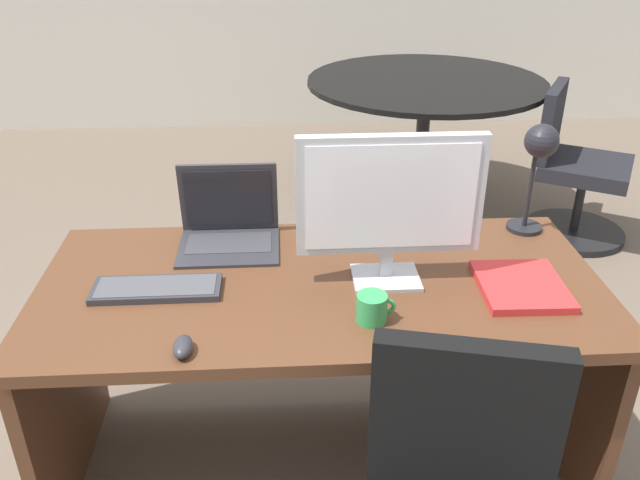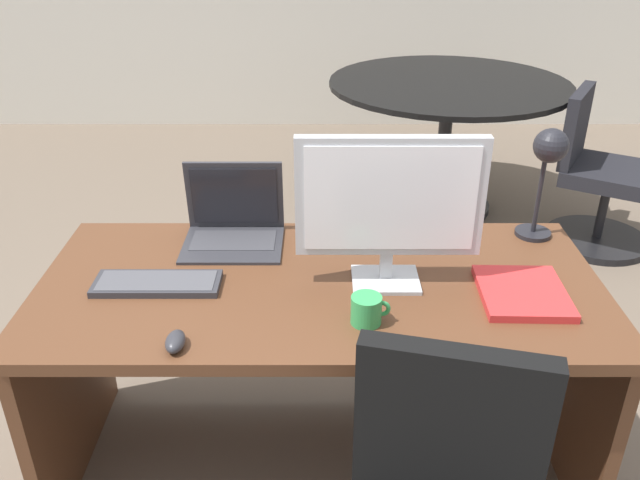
# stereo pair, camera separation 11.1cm
# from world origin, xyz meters

# --- Properties ---
(ground) EXTENTS (12.00, 12.00, 0.00)m
(ground) POSITION_xyz_m (0.00, 1.50, 0.00)
(ground) COLOR #6B5B4C
(desk) EXTENTS (1.69, 0.79, 0.72)m
(desk) POSITION_xyz_m (0.00, 0.05, 0.52)
(desk) COLOR #56331E
(desk) RESTS_ON ground
(monitor) EXTENTS (0.53, 0.16, 0.46)m
(monitor) POSITION_xyz_m (0.20, -0.00, 0.99)
(monitor) COLOR #B7BABF
(monitor) RESTS_ON desk
(laptop) EXTENTS (0.33, 0.26, 0.25)m
(laptop) POSITION_xyz_m (-0.29, 0.29, 0.80)
(laptop) COLOR #2D2D33
(laptop) RESTS_ON desk
(keyboard) EXTENTS (0.37, 0.13, 0.02)m
(keyboard) POSITION_xyz_m (-0.48, -0.03, 0.73)
(keyboard) COLOR #2D2D33
(keyboard) RESTS_ON desk
(mouse) EXTENTS (0.05, 0.09, 0.04)m
(mouse) POSITION_xyz_m (-0.37, -0.33, 0.74)
(mouse) COLOR #2D2D33
(mouse) RESTS_ON desk
(desk_lamp) EXTENTS (0.12, 0.14, 0.39)m
(desk_lamp) POSITION_xyz_m (0.73, 0.28, 1.00)
(desk_lamp) COLOR black
(desk_lamp) RESTS_ON desk
(book) EXTENTS (0.25, 0.28, 0.02)m
(book) POSITION_xyz_m (0.58, -0.08, 0.73)
(book) COLOR red
(book) RESTS_ON desk
(coffee_mug) EXTENTS (0.11, 0.08, 0.08)m
(coffee_mug) POSITION_xyz_m (0.13, -0.21, 0.76)
(coffee_mug) COLOR green
(coffee_mug) RESTS_ON desk
(meeting_table) EXTENTS (1.39, 1.39, 0.80)m
(meeting_table) POSITION_xyz_m (0.75, 2.09, 0.61)
(meeting_table) COLOR black
(meeting_table) RESTS_ON ground
(meeting_chair_near) EXTENTS (0.64, 0.63, 0.85)m
(meeting_chair_near) POSITION_xyz_m (1.52, 1.64, 0.35)
(meeting_chair_near) COLOR black
(meeting_chair_near) RESTS_ON ground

